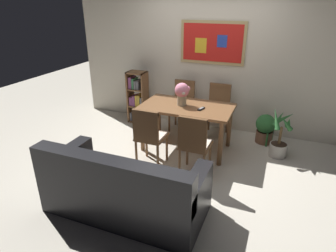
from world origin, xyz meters
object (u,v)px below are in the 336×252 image
dining_chair_near_left (149,133)px  potted_palm (280,139)px  flower_vase (182,92)px  dining_chair_far_left (183,101)px  potted_ivy (265,128)px  bookshelf (138,99)px  leather_couch (123,189)px  dining_chair_far_right (218,106)px  dining_table (187,112)px  dining_chair_near_right (194,141)px  tv_remote (201,109)px

dining_chair_near_left → potted_palm: dining_chair_near_left is taller
flower_vase → dining_chair_near_left: bearing=-106.3°
dining_chair_far_left → potted_ivy: dining_chair_far_left is taller
dining_chair_near_left → bookshelf: bookshelf is taller
bookshelf → potted_ivy: 2.45m
dining_chair_near_left → potted_palm: (1.73, 1.03, -0.25)m
flower_vase → leather_couch: bearing=-92.0°
leather_couch → bookshelf: bearing=113.9°
dining_chair_far_right → potted_palm: size_ratio=1.14×
potted_palm → dining_table: bearing=-168.6°
dining_table → dining_chair_near_left: 0.81m
dining_chair_far_right → bookshelf: bookshelf is taller
dining_chair_near_right → potted_palm: size_ratio=1.14×
dining_chair_far_right → leather_couch: 2.59m
leather_couch → potted_palm: leather_couch is taller
dining_chair_far_left → potted_palm: 1.83m
dining_table → tv_remote: (0.25, -0.08, 0.11)m
dining_chair_far_right → bookshelf: bearing=-179.0°
dining_chair_near_right → potted_ivy: bearing=60.5°
dining_chair_near_left → tv_remote: dining_chair_near_left is taller
dining_chair_far_left → tv_remote: size_ratio=5.61×
dining_chair_near_right → potted_palm: bearing=44.3°
dining_table → bookshelf: 1.47m
potted_ivy → tv_remote: (-0.93, -0.77, 0.49)m
dining_chair_near_right → potted_palm: dining_chair_near_right is taller
dining_chair_far_left → leather_couch: 2.55m
dining_chair_near_left → bookshelf: size_ratio=0.90×
dining_chair_near_right → leather_couch: dining_chair_near_right is taller
potted_ivy → flower_vase: bearing=-151.6°
dining_chair_far_left → dining_chair_far_right: bearing=0.5°
dining_chair_far_left → potted_palm: (1.75, -0.47, -0.25)m
dining_chair_near_right → dining_chair_far_right: bearing=91.0°
dining_chair_far_left → potted_palm: bearing=-15.1°
dining_chair_far_right → leather_couch: bearing=-100.8°
potted_ivy → dining_chair_near_left: bearing=-135.9°
potted_ivy → potted_palm: (0.25, -0.41, 0.02)m
dining_table → leather_couch: (-0.15, -1.77, -0.33)m
dining_table → tv_remote: tv_remote is taller
dining_chair_far_right → tv_remote: dining_chair_far_right is taller
dining_table → flower_vase: bearing=172.9°
dining_chair_near_right → leather_couch: (-0.51, -1.02, -0.23)m
potted_palm → flower_vase: (-1.51, -0.27, 0.66)m
potted_ivy → dining_chair_near_right: bearing=-119.5°
leather_couch → dining_chair_near_right: bearing=63.4°
dining_chair_far_left → potted_ivy: size_ratio=1.69×
dining_chair_near_right → bookshelf: 2.20m
flower_vase → potted_ivy: bearing=28.4°
bookshelf → potted_ivy: (2.44, -0.04, -0.20)m
dining_chair_near_right → leather_couch: size_ratio=0.51×
dining_chair_near_left → potted_palm: 2.03m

